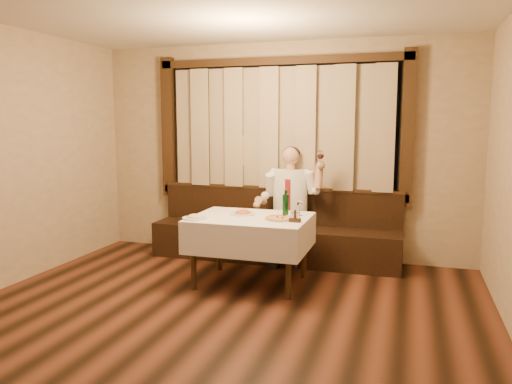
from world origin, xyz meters
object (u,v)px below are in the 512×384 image
(green_bottle, at_px, (286,205))
(cruet_caddy, at_px, (295,218))
(banquette, at_px, (275,236))
(pasta_red, at_px, (243,211))
(pizza, at_px, (279,218))
(pasta_cream, at_px, (195,215))
(seated_man, at_px, (289,197))
(dining_table, at_px, (251,226))

(green_bottle, relative_size, cruet_caddy, 2.45)
(banquette, height_order, pasta_red, banquette)
(banquette, height_order, pizza, banquette)
(pasta_cream, distance_m, green_bottle, 0.98)
(pasta_cream, bearing_deg, pasta_red, 43.06)
(banquette, xyz_separation_m, pasta_red, (-0.12, -0.94, 0.48))
(green_bottle, xyz_separation_m, cruet_caddy, (0.16, -0.23, -0.09))
(banquette, distance_m, cruet_caddy, 1.38)
(pasta_cream, xyz_separation_m, green_bottle, (0.90, 0.38, 0.09))
(pasta_cream, bearing_deg, pizza, 14.29)
(pizza, distance_m, cruet_caddy, 0.20)
(green_bottle, relative_size, seated_man, 0.21)
(pizza, distance_m, pasta_cream, 0.90)
(cruet_caddy, distance_m, seated_man, 1.13)
(pasta_cream, distance_m, cruet_caddy, 1.07)
(pasta_red, relative_size, green_bottle, 0.91)
(cruet_caddy, bearing_deg, seated_man, 108.15)
(pasta_cream, relative_size, green_bottle, 0.86)
(dining_table, bearing_deg, seated_man, 77.32)
(banquette, distance_m, pasta_red, 1.06)
(green_bottle, bearing_deg, banquette, 111.55)
(pizza, distance_m, green_bottle, 0.20)
(dining_table, relative_size, green_bottle, 4.12)
(dining_table, distance_m, cruet_caddy, 0.57)
(banquette, xyz_separation_m, green_bottle, (0.37, -0.94, 0.58))
(pasta_red, relative_size, pasta_cream, 1.05)
(pasta_red, height_order, green_bottle, green_bottle)
(pizza, xyz_separation_m, pasta_red, (-0.46, 0.16, 0.02))
(pizza, bearing_deg, dining_table, 167.59)
(cruet_caddy, bearing_deg, banquette, 116.00)
(pizza, xyz_separation_m, pasta_cream, (-0.88, -0.22, 0.02))
(pasta_red, distance_m, green_bottle, 0.50)
(pizza, relative_size, green_bottle, 1.04)
(banquette, relative_size, pasta_cream, 12.05)
(banquette, xyz_separation_m, seated_man, (0.21, -0.09, 0.54))
(banquette, xyz_separation_m, dining_table, (0.00, -1.02, 0.34))
(pasta_cream, height_order, green_bottle, green_bottle)
(pasta_cream, bearing_deg, green_bottle, 22.74)
(green_bottle, distance_m, seated_man, 0.87)
(banquette, bearing_deg, seated_man, -23.37)
(dining_table, xyz_separation_m, pasta_cream, (-0.53, -0.30, 0.14))
(pizza, xyz_separation_m, seated_man, (-0.14, 1.01, 0.08))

